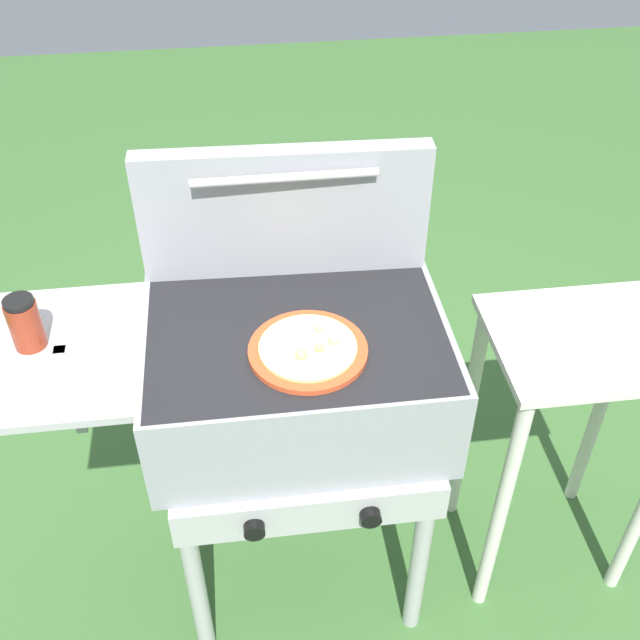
# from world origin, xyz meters

# --- Properties ---
(ground_plane) EXTENTS (8.00, 8.00, 0.00)m
(ground_plane) POSITION_xyz_m (0.00, 0.00, 0.00)
(ground_plane) COLOR #38602D
(grill) EXTENTS (0.96, 0.53, 0.90)m
(grill) POSITION_xyz_m (-0.01, -0.00, 0.76)
(grill) COLOR gray
(grill) RESTS_ON ground_plane
(grill_lid_open) EXTENTS (0.63, 0.09, 0.30)m
(grill_lid_open) POSITION_xyz_m (0.00, 0.21, 1.05)
(grill_lid_open) COLOR gray
(grill_lid_open) RESTS_ON grill
(pizza_cheese) EXTENTS (0.24, 0.24, 0.03)m
(pizza_cheese) POSITION_xyz_m (0.02, -0.07, 0.91)
(pizza_cheese) COLOR #C64723
(pizza_cheese) RESTS_ON grill
(sauce_jar) EXTENTS (0.06, 0.06, 0.12)m
(sauce_jar) POSITION_xyz_m (-0.54, 0.02, 0.96)
(sauce_jar) COLOR maroon
(sauce_jar) RESTS_ON grill
(prep_table) EXTENTS (0.44, 0.36, 0.81)m
(prep_table) POSITION_xyz_m (0.66, 0.00, 0.57)
(prep_table) COLOR beige
(prep_table) RESTS_ON ground_plane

